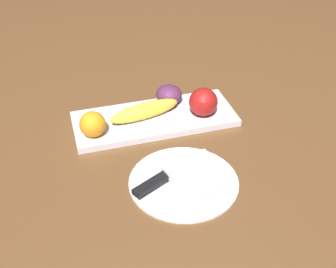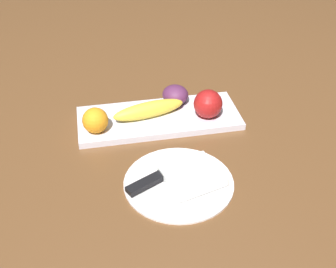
{
  "view_description": "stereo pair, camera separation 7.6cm",
  "coord_description": "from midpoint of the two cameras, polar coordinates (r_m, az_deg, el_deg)",
  "views": [
    {
      "loc": [
        -0.24,
        -0.92,
        0.65
      ],
      "look_at": [
        -0.01,
        -0.12,
        0.05
      ],
      "focal_mm": 46.99,
      "sensor_mm": 36.0,
      "label": 1
    },
    {
      "loc": [
        -0.17,
        -0.94,
        0.65
      ],
      "look_at": [
        -0.01,
        -0.12,
        0.05
      ],
      "focal_mm": 46.99,
      "sensor_mm": 36.0,
      "label": 2
    }
  ],
  "objects": [
    {
      "name": "fruit_tray",
      "position": [
        1.14,
        -3.63,
        1.83
      ],
      "size": [
        0.42,
        0.16,
        0.02
      ],
      "primitive_type": "cube",
      "color": "silver",
      "rests_on": "ground_plane"
    },
    {
      "name": "ground_plane",
      "position": [
        1.15,
        -3.13,
        1.66
      ],
      "size": [
        2.4,
        2.4,
        0.0
      ],
      "primitive_type": "plane",
      "color": "brown"
    },
    {
      "name": "banana",
      "position": [
        1.12,
        -4.96,
        2.82
      ],
      "size": [
        0.19,
        0.08,
        0.04
      ],
      "primitive_type": "ellipsoid",
      "rotation": [
        0.0,
        0.0,
        3.35
      ],
      "color": "yellow",
      "rests_on": "fruit_tray"
    },
    {
      "name": "dinner_plate",
      "position": [
        0.96,
        -0.25,
        -6.19
      ],
      "size": [
        0.24,
        0.24,
        0.01
      ],
      "primitive_type": "cylinder",
      "color": "white",
      "rests_on": "ground_plane"
    },
    {
      "name": "apple",
      "position": [
        1.13,
        2.67,
        4.11
      ],
      "size": [
        0.07,
        0.07,
        0.07
      ],
      "primitive_type": "sphere",
      "color": "#A61919",
      "rests_on": "fruit_tray"
    },
    {
      "name": "orange_near_apple",
      "position": [
        1.07,
        -11.78,
        1.19
      ],
      "size": [
        0.06,
        0.06,
        0.06
      ],
      "primitive_type": "sphere",
      "color": "orange",
      "rests_on": "fruit_tray"
    },
    {
      "name": "folded_napkin",
      "position": [
        0.96,
        1.48,
        -5.24
      ],
      "size": [
        0.14,
        0.14,
        0.02
      ],
      "primitive_type": "cube",
      "rotation": [
        0.0,
        0.0,
        0.27
      ],
      "color": "white",
      "rests_on": "dinner_plate"
    },
    {
      "name": "knife",
      "position": [
        0.95,
        -3.78,
        -6.23
      ],
      "size": [
        0.17,
        0.1,
        0.01
      ],
      "rotation": [
        0.0,
        0.0,
        0.47
      ],
      "color": "silver",
      "rests_on": "dinner_plate"
    },
    {
      "name": "grape_bunch",
      "position": [
        1.18,
        -1.74,
        5.09
      ],
      "size": [
        0.1,
        0.1,
        0.05
      ],
      "primitive_type": "ellipsoid",
      "rotation": [
        0.0,
        0.0,
        2.49
      ],
      "color": "#56274D",
      "rests_on": "fruit_tray"
    }
  ]
}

